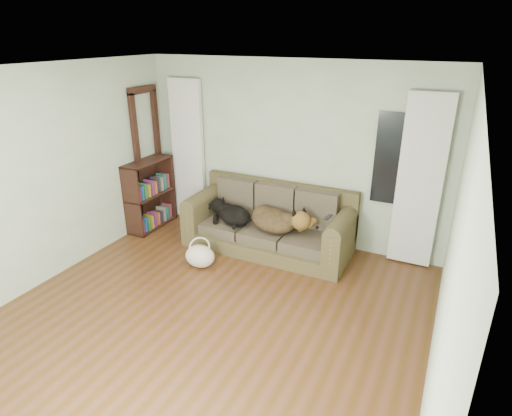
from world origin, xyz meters
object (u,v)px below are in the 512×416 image
at_px(sofa, 268,220).
at_px(bookshelf, 150,197).
at_px(dog_shepherd, 276,221).
at_px(dog_black_lab, 233,214).
at_px(tote_bag, 200,255).

distance_m(sofa, bookshelf, 2.00).
bearing_deg(sofa, bookshelf, -176.94).
bearing_deg(dog_shepherd, sofa, -0.83).
bearing_deg(sofa, dog_black_lab, -170.22).
height_order(dog_black_lab, bookshelf, bookshelf).
bearing_deg(dog_shepherd, dog_black_lab, 24.20).
height_order(sofa, dog_black_lab, sofa).
bearing_deg(tote_bag, sofa, 55.41).
distance_m(dog_black_lab, dog_shepherd, 0.68).
height_order(tote_bag, bookshelf, bookshelf).
xyz_separation_m(dog_black_lab, dog_shepherd, (0.68, 0.02, 0.01)).
bearing_deg(dog_shepherd, bookshelf, 23.54).
height_order(dog_shepherd, bookshelf, bookshelf).
bearing_deg(bookshelf, sofa, 7.06).
distance_m(tote_bag, bookshelf, 1.63).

